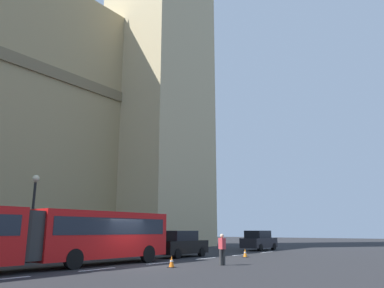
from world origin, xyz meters
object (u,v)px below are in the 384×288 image
Objects in this scene: articulated_bus at (23,233)px; sedan_lead at (181,244)px; sedan_trailing at (259,241)px; pedestrian_near_cones at (222,248)px; traffic_cone_middle at (245,253)px; street_lamp at (33,211)px; traffic_cone_west at (172,262)px.

articulated_bus reaches higher than sedan_lead.
pedestrian_near_cones is (-15.28, -5.71, -0.00)m from sedan_trailing.
street_lamp is (-11.92, 8.03, 2.77)m from traffic_cone_middle.
traffic_cone_middle is at bearing 18.78° from pedestrian_near_cones.
sedan_trailing is 0.83× the size of street_lamp.
pedestrian_near_cones is (5.63, -10.17, -2.14)m from street_lamp.
street_lamp reaches higher than articulated_bus.
sedan_lead is (12.09, 0.23, -0.83)m from articulated_bus.
articulated_bus is 10.28m from pedestrian_near_cones.
articulated_bus reaches higher than traffic_cone_middle.
traffic_cone_middle is 0.11× the size of street_lamp.
articulated_bus is 23.84m from sedan_trailing.
pedestrian_near_cones is (-6.29, -2.14, 0.63)m from traffic_cone_middle.
pedestrian_near_cones reaches higher than traffic_cone_middle.
pedestrian_near_cones is at bearing -61.02° from street_lamp.
articulated_bus is 10.45× the size of pedestrian_near_cones.
sedan_trailing is 18.45m from traffic_cone_west.
street_lamp is at bearing 146.03° from traffic_cone_middle.
articulated_bus is 15.31m from traffic_cone_middle.
traffic_cone_middle is at bearing -53.86° from sedan_lead.
sedan_lead is 4.69m from traffic_cone_middle.
sedan_lead is at bearing 179.11° from sedan_trailing.
sedan_lead is 10.34m from street_lamp.
pedestrian_near_cones is (-3.54, -5.90, -0.00)m from sedan_lead.
street_lamp is at bearing 167.98° from sedan_trailing.
articulated_bus reaches higher than pedestrian_near_cones.
articulated_bus is 4.01× the size of sedan_trailing.
articulated_bus is at bearing -179.87° from sedan_trailing.
sedan_lead is 0.83× the size of street_lamp.
traffic_cone_middle is at bearing -33.97° from street_lamp.
street_lamp reaches higher than sedan_trailing.
traffic_cone_west is (-17.93, -4.30, -0.63)m from sedan_trailing.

